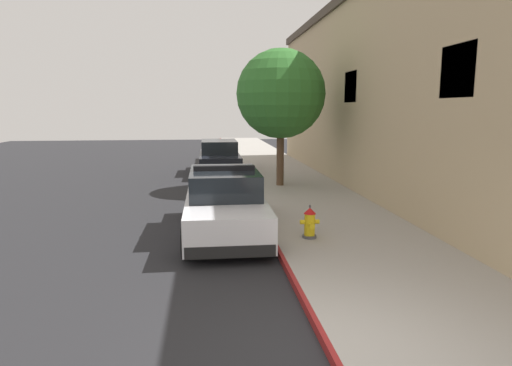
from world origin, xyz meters
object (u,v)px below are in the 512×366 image
Objects in this scene: police_cruiser at (225,204)px; parked_car_silver_ahead at (219,158)px; fire_hydrant at (310,223)px; street_tree at (281,94)px.

parked_car_silver_ahead is (0.20, 10.43, -0.00)m from police_cruiser.
parked_car_silver_ahead is 11.62m from fire_hydrant.
street_tree reaches higher than police_cruiser.
police_cruiser reaches higher than parked_car_silver_ahead.
police_cruiser reaches higher than fire_hydrant.
parked_car_silver_ahead is at bearing 98.29° from fire_hydrant.
fire_hydrant is (1.88, -1.07, -0.26)m from police_cruiser.
fire_hydrant is at bearing -81.71° from parked_car_silver_ahead.
police_cruiser is 7.05m from street_tree.
police_cruiser is at bearing -91.10° from parked_car_silver_ahead.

